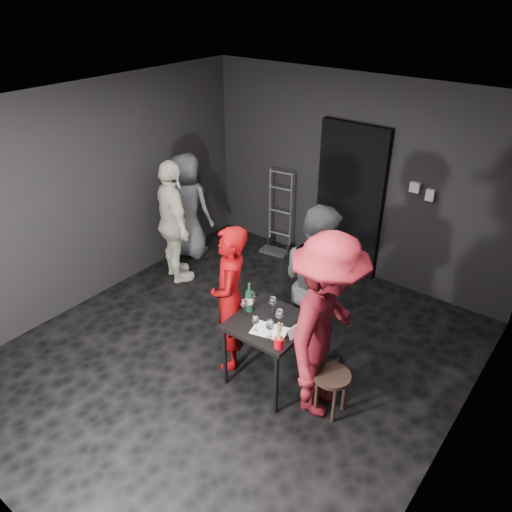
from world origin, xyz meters
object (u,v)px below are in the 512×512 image
Objects in this scene: hand_truck at (278,237)px; man_maroon at (328,307)px; tasting_table at (270,330)px; woman_black at (318,270)px; bystander_grey at (187,204)px; stool at (332,382)px; server_red at (230,294)px; breadstick_cup at (279,336)px; bystander_cream at (173,215)px; wine_bottle at (249,300)px.

hand_truck is 0.54× the size of man_maroon.
woman_black reaches higher than tasting_table.
woman_black reaches higher than bystander_grey.
server_red is (-1.23, -0.01, 0.50)m from stool.
breadstick_cup reaches higher than stool.
woman_black is at bearing 131.75° from stool.
woman_black is 1.25× the size of bystander_grey.
stool is 0.24× the size of bystander_cream.
bystander_grey is (-3.16, 1.42, -0.36)m from man_maroon.
server_red is 5.38× the size of wine_bottle.
hand_truck is 3.27m from stool.
server_red is (1.06, -2.35, 0.65)m from hand_truck.
man_maroon reaches higher than stool.
hand_truck is 0.62× the size of woman_black.
man_maroon is (2.17, -2.31, 0.95)m from hand_truck.
woman_black reaches higher than hand_truck.
stool is 0.27× the size of server_red.
man_maroon reaches higher than wine_bottle.
tasting_table is 0.43× the size of server_red.
hand_truck is 1.46m from bystander_grey.
bystander_cream reaches higher than bystander_grey.
tasting_table is at bearing -179.39° from stool.
stool is at bearing 0.61° from tasting_table.
man_maroon is at bearing 169.62° from stool.
woman_black is at bearing -156.63° from bystander_cream.
tasting_table is 2.94m from bystander_grey.
woman_black is 1.02m from breadstick_cup.
man_maroon is (-0.12, 0.02, 0.80)m from stool.
wine_bottle is (1.29, -2.31, 0.65)m from hand_truck.
tasting_table is 0.32× the size of man_maroon.
stool is 1.32m from server_red.
server_red reaches higher than tasting_table.
wine_bottle is at bearing 77.77° from man_maroon.
server_red is (-0.50, -0.01, 0.23)m from tasting_table.
stool is at bearing 149.46° from woman_black.
woman_black is (1.64, -1.61, 0.80)m from hand_truck.
wine_bottle is 1.16× the size of breadstick_cup.
hand_truck reaches higher than tasting_table.
breadstick_cup is (0.80, -0.25, -0.00)m from server_red.
breadstick_cup is (0.57, -0.28, 0.00)m from wine_bottle.
wine_bottle is at bearing 80.99° from woman_black.
tasting_table is at bearing 53.83° from server_red.
bystander_cream is 5.93× the size of wine_bottle.
breadstick_cup is (2.49, -1.09, -0.09)m from bystander_cream.
bystander_cream is (-2.20, 0.84, 0.31)m from tasting_table.
tasting_table is 2.68× the size of breadstick_cup.
wine_bottle reaches higher than tasting_table.
wine_bottle is at bearing 174.77° from tasting_table.
bystander_grey reaches higher than wine_bottle.
bystander_grey is 5.84× the size of breadstick_cup.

